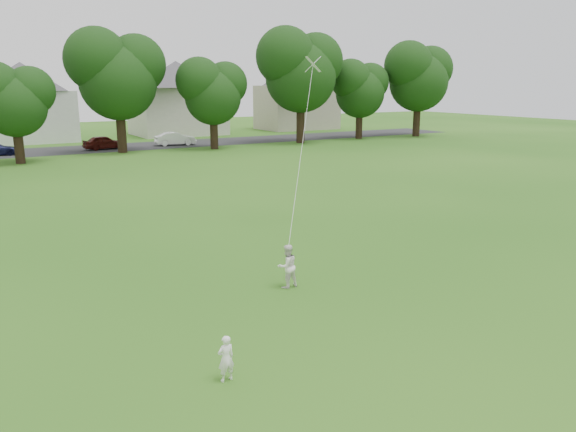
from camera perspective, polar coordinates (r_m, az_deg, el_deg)
ground at (r=13.60m, az=0.21°, el=-11.74°), size 160.00×160.00×0.00m
street at (r=53.27m, az=-23.74°, el=6.01°), size 90.00×7.00×0.01m
toddler at (r=11.46m, az=-6.33°, el=-14.18°), size 0.36×0.25×0.96m
older_boy at (r=16.18m, az=-0.08°, el=-5.12°), size 0.66×0.53×1.28m
kite at (r=19.37m, az=1.46°, el=7.26°), size 2.87×3.60×9.65m
tree_row at (r=49.05m, az=-14.88°, el=13.59°), size 81.39×8.69×11.36m
house_row at (r=62.83m, az=-26.11°, el=11.43°), size 77.75×14.05×10.17m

